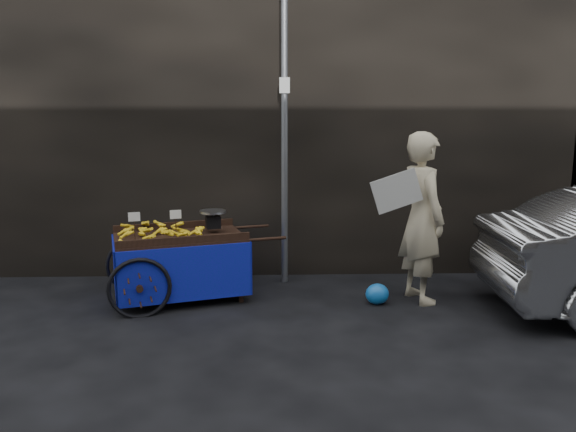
{
  "coord_description": "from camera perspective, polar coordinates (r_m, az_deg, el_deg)",
  "views": [
    {
      "loc": [
        0.13,
        -5.45,
        2.11
      ],
      "look_at": [
        0.32,
        0.5,
        0.99
      ],
      "focal_mm": 35.0,
      "sensor_mm": 36.0,
      "label": 1
    }
  ],
  "objects": [
    {
      "name": "ground",
      "position": [
        5.85,
        -3.0,
        -10.5
      ],
      "size": [
        80.0,
        80.0,
        0.0
      ],
      "primitive_type": "plane",
      "color": "black",
      "rests_on": "ground"
    },
    {
      "name": "building_wall",
      "position": [
        8.06,
        0.08,
        13.44
      ],
      "size": [
        13.5,
        2.0,
        5.0
      ],
      "color": "black",
      "rests_on": "ground"
    },
    {
      "name": "street_pole",
      "position": [
        6.75,
        -0.36,
        9.79
      ],
      "size": [
        0.12,
        0.1,
        4.0
      ],
      "color": "slate",
      "rests_on": "ground"
    },
    {
      "name": "banana_cart",
      "position": [
        6.42,
        -11.36,
        -2.65
      ],
      "size": [
        2.12,
        1.39,
        1.06
      ],
      "rotation": [
        0.0,
        0.0,
        0.29
      ],
      "color": "black",
      "rests_on": "ground"
    },
    {
      "name": "vendor",
      "position": [
        6.36,
        13.43,
        -0.16
      ],
      "size": [
        0.94,
        0.79,
        1.89
      ],
      "rotation": [
        0.0,
        0.0,
        1.86
      ],
      "color": "#C0B28F",
      "rests_on": "ground"
    },
    {
      "name": "plastic_bag",
      "position": [
        6.33,
        9.05,
        -7.84
      ],
      "size": [
        0.26,
        0.21,
        0.23
      ],
      "primitive_type": "ellipsoid",
      "color": "blue",
      "rests_on": "ground"
    }
  ]
}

